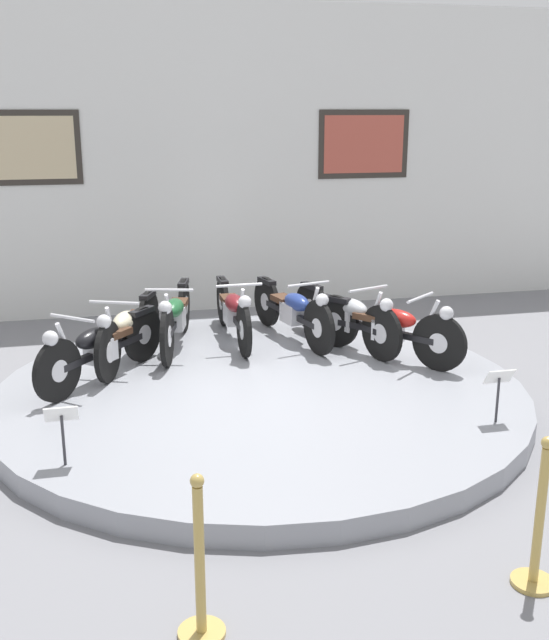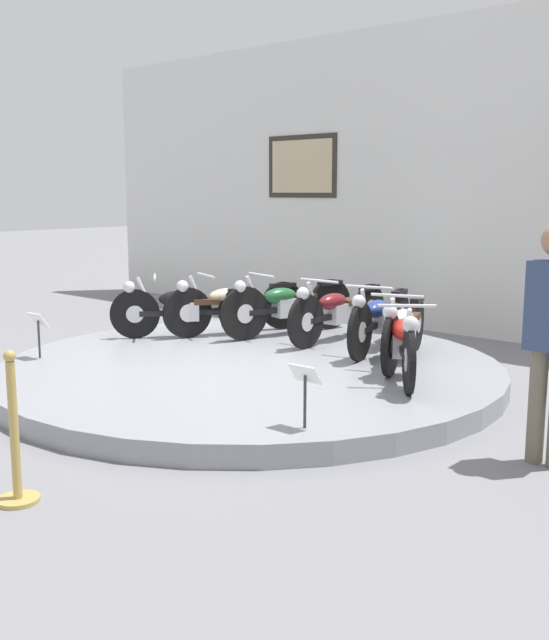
# 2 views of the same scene
# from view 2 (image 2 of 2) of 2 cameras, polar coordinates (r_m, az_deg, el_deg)

# --- Properties ---
(ground_plane) EXTENTS (60.00, 60.00, 0.00)m
(ground_plane) POSITION_cam_2_polar(r_m,az_deg,el_deg) (8.16, -1.83, -4.55)
(ground_plane) COLOR slate
(display_platform) EXTENTS (5.39, 5.39, 0.20)m
(display_platform) POSITION_cam_2_polar(r_m,az_deg,el_deg) (8.14, -1.84, -3.88)
(display_platform) COLOR gray
(display_platform) RESTS_ON ground_plane
(back_wall) EXTENTS (14.00, 0.22, 4.39)m
(back_wall) POSITION_cam_2_polar(r_m,az_deg,el_deg) (11.10, 12.27, 10.49)
(back_wall) COLOR silver
(back_wall) RESTS_ON ground_plane
(motorcycle_black) EXTENTS (1.31, 1.54, 0.79)m
(motorcycle_black) POSITION_cam_2_polar(r_m,az_deg,el_deg) (9.49, -6.78, 0.96)
(motorcycle_black) COLOR black
(motorcycle_black) RESTS_ON display_platform
(motorcycle_cream) EXTENTS (0.81, 1.87, 0.80)m
(motorcycle_cream) POSITION_cam_2_polar(r_m,az_deg,el_deg) (9.65, -3.13, 1.21)
(motorcycle_cream) COLOR black
(motorcycle_cream) RESTS_ON display_platform
(motorcycle_green) EXTENTS (0.64, 1.97, 0.81)m
(motorcycle_green) POSITION_cam_2_polar(r_m,az_deg,el_deg) (9.56, 0.90, 1.22)
(motorcycle_green) COLOR black
(motorcycle_green) RESTS_ON display_platform
(motorcycle_maroon) EXTENTS (0.54, 1.99, 0.79)m
(motorcycle_maroon) POSITION_cam_2_polar(r_m,az_deg,el_deg) (9.23, 4.81, 0.78)
(motorcycle_maroon) COLOR black
(motorcycle_maroon) RESTS_ON display_platform
(motorcycle_blue) EXTENTS (0.63, 1.95, 0.80)m
(motorcycle_blue) POSITION_cam_2_polar(r_m,az_deg,el_deg) (8.72, 8.02, 0.20)
(motorcycle_blue) COLOR black
(motorcycle_blue) RESTS_ON display_platform
(motorcycle_silver) EXTENTS (0.76, 1.89, 0.80)m
(motorcycle_silver) POSITION_cam_2_polar(r_m,az_deg,el_deg) (8.11, 9.83, -0.58)
(motorcycle_silver) COLOR black
(motorcycle_silver) RESTS_ON display_platform
(motorcycle_red) EXTENTS (1.26, 1.60, 0.79)m
(motorcycle_red) POSITION_cam_2_polar(r_m,az_deg,el_deg) (7.49, 9.64, -1.46)
(motorcycle_red) COLOR black
(motorcycle_red) RESTS_ON display_platform
(info_placard_front_left) EXTENTS (0.26, 0.11, 0.51)m
(info_placard_front_left) POSITION_cam_2_polar(r_m,az_deg,el_deg) (8.62, -17.56, -0.40)
(info_placard_front_left) COLOR #333338
(info_placard_front_left) RESTS_ON display_platform
(info_placard_front_centre) EXTENTS (0.26, 0.11, 0.51)m
(info_placard_front_centre) POSITION_cam_2_polar(r_m,az_deg,el_deg) (5.80, 2.34, -4.76)
(info_placard_front_centre) COLOR #333338
(info_placard_front_centre) RESTS_ON display_platform
(stanchion_post_right_of_entry) EXTENTS (0.28, 0.28, 1.02)m
(stanchion_post_right_of_entry) POSITION_cam_2_polar(r_m,az_deg,el_deg) (5.23, -19.13, -9.49)
(stanchion_post_right_of_entry) COLOR tan
(stanchion_post_right_of_entry) RESTS_ON ground_plane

